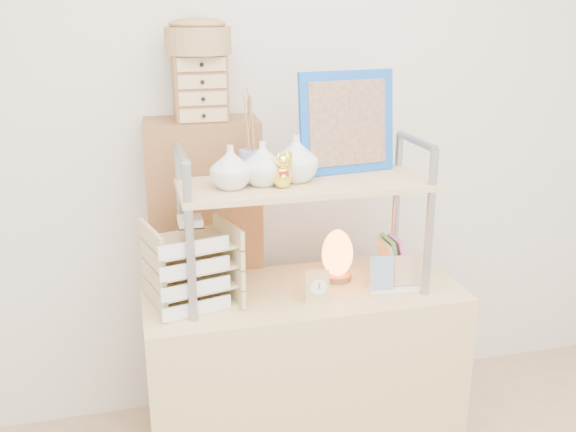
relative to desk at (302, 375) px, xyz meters
name	(u,v)px	position (x,y,z in m)	size (l,w,h in m)	color
room_shell	(405,44)	(0.00, -0.81, 1.32)	(3.42, 3.41, 2.61)	silver
desk	(302,375)	(0.00, 0.00, 0.00)	(1.20, 0.50, 0.75)	tan
cabinet	(208,278)	(-0.32, 0.37, 0.30)	(0.45, 0.24, 1.35)	brown
hutch	(296,172)	(-0.03, 0.01, 0.83)	(0.90, 0.34, 0.80)	#91959E
letter_tray	(192,270)	(-0.41, -0.02, 0.51)	(0.32, 0.31, 0.33)	tan
salt_lamp	(337,254)	(0.15, 0.06, 0.48)	(0.13, 0.13, 0.20)	brown
desk_clock	(317,287)	(0.02, -0.12, 0.44)	(0.09, 0.06, 0.12)	tan
postcard_stand	(394,280)	(0.33, -0.08, 0.41)	(0.20, 0.08, 0.14)	white
drawer_chest	(200,88)	(-0.32, 0.35, 1.10)	(0.20, 0.16, 0.25)	brown
woven_basket	(198,41)	(-0.32, 0.35, 1.28)	(0.25, 0.25, 0.10)	olive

